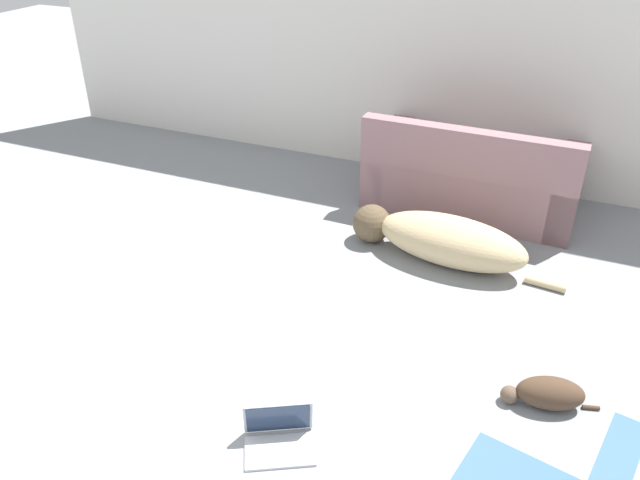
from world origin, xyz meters
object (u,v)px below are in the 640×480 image
(couch, at_px, (471,179))
(laptop_open, at_px, (279,431))
(dog, at_px, (441,239))
(cat, at_px, (547,393))

(couch, xyz_separation_m, laptop_open, (-0.34, -3.01, -0.20))
(dog, xyz_separation_m, cat, (0.91, -1.26, -0.09))
(cat, bearing_deg, laptop_open, 17.74)
(dog, bearing_deg, cat, 131.72)
(dog, xyz_separation_m, laptop_open, (-0.31, -2.07, -0.10))
(dog, relative_size, laptop_open, 3.83)
(laptop_open, bearing_deg, dog, 52.11)
(dog, height_order, cat, dog)
(laptop_open, bearing_deg, couch, 54.36)
(couch, height_order, cat, couch)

